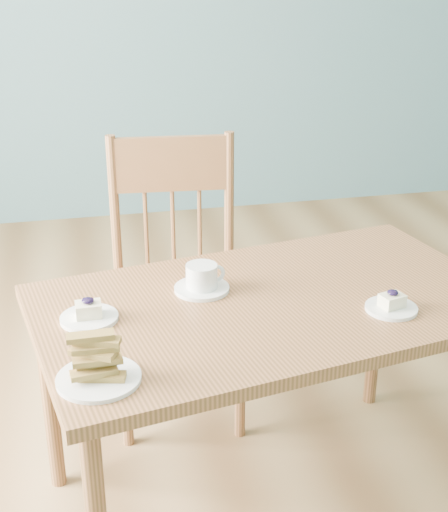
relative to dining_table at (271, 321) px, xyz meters
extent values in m
cube|color=#A37D4C|center=(0.11, 0.24, -0.63)|extent=(5.00, 5.00, 0.01)
cube|color=#A0643C|center=(0.00, 0.00, 0.05)|extent=(1.41, 0.96, 0.04)
cylinder|color=#A0643C|center=(-0.64, 0.21, -0.30)|extent=(0.05, 0.05, 0.66)
cylinder|color=#A0643C|center=(0.53, 0.42, -0.30)|extent=(0.05, 0.05, 0.66)
cube|color=#A0643C|center=(-0.19, 0.53, -0.16)|extent=(0.50, 0.48, 0.04)
cylinder|color=#A0643C|center=(-0.40, 0.36, -0.40)|extent=(0.04, 0.04, 0.45)
cylinder|color=#A0643C|center=(-0.01, 0.32, -0.40)|extent=(0.04, 0.04, 0.45)
cylinder|color=#A0643C|center=(-0.36, 0.73, -0.40)|extent=(0.04, 0.04, 0.45)
cylinder|color=#A0643C|center=(0.03, 0.69, -0.40)|extent=(0.04, 0.04, 0.45)
cylinder|color=#A0643C|center=(-0.37, 0.74, 0.12)|extent=(0.04, 0.04, 0.51)
cylinder|color=#A0643C|center=(0.04, 0.70, 0.12)|extent=(0.04, 0.04, 0.51)
cube|color=#A0643C|center=(-0.17, 0.72, 0.27)|extent=(0.40, 0.06, 0.20)
cylinder|color=#A0643C|center=(-0.27, 0.73, 0.02)|extent=(0.02, 0.02, 0.31)
cylinder|color=#A0643C|center=(-0.17, 0.72, 0.02)|extent=(0.02, 0.02, 0.31)
cylinder|color=#A0643C|center=(-0.07, 0.71, 0.02)|extent=(0.02, 0.02, 0.31)
cylinder|color=white|center=(0.30, -0.13, 0.07)|extent=(0.14, 0.14, 0.01)
cube|color=#FFF1C3|center=(0.30, -0.13, 0.10)|extent=(0.07, 0.06, 0.04)
ellipsoid|color=black|center=(0.30, -0.13, 0.12)|extent=(0.03, 0.03, 0.01)
sphere|color=black|center=(0.31, -0.13, 0.12)|extent=(0.01, 0.01, 0.01)
sphere|color=black|center=(0.29, -0.13, 0.12)|extent=(0.01, 0.01, 0.01)
sphere|color=black|center=(0.30, -0.14, 0.12)|extent=(0.01, 0.01, 0.01)
cylinder|color=white|center=(-0.50, -0.01, 0.08)|extent=(0.15, 0.15, 0.01)
cube|color=#FFF1C3|center=(-0.50, -0.01, 0.10)|extent=(0.07, 0.05, 0.04)
ellipsoid|color=black|center=(-0.50, -0.01, 0.13)|extent=(0.03, 0.03, 0.01)
sphere|color=black|center=(-0.49, -0.01, 0.13)|extent=(0.01, 0.01, 0.01)
sphere|color=black|center=(-0.51, 0.00, 0.13)|extent=(0.01, 0.01, 0.01)
sphere|color=black|center=(-0.50, -0.02, 0.13)|extent=(0.01, 0.01, 0.01)
cylinder|color=white|center=(-0.18, 0.10, 0.08)|extent=(0.16, 0.16, 0.01)
cylinder|color=white|center=(-0.18, 0.10, 0.11)|extent=(0.10, 0.10, 0.07)
cylinder|color=olive|center=(-0.18, 0.10, 0.14)|extent=(0.08, 0.08, 0.00)
torus|color=white|center=(-0.14, 0.11, 0.11)|extent=(0.05, 0.02, 0.05)
cylinder|color=white|center=(-0.50, -0.31, 0.07)|extent=(0.19, 0.19, 0.01)
camera|label=1|loc=(-0.52, -1.71, 0.96)|focal=50.00mm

